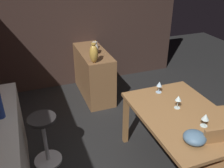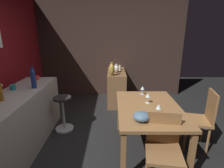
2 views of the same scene
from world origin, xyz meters
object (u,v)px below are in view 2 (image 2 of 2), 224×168
at_px(chair_by_doorway, 201,118).
at_px(bar_stool, 63,112).
at_px(sideboard_cabinet, 116,87).
at_px(vase_ceramic_ivory, 116,69).
at_px(chair_near_window, 163,147).
at_px(fruit_bowl, 142,117).
at_px(wine_glass_right, 143,88).
at_px(dining_table, 148,112).
at_px(cup_teal, 13,87).
at_px(pillar_candle_tall, 120,68).
at_px(vase_brass, 112,69).
at_px(wine_glass_left, 148,96).
at_px(wine_bottle_cobalt, 33,78).
at_px(wine_glass_center, 159,107).
at_px(cup_red, 37,78).

xyz_separation_m(chair_by_doorway, bar_stool, (0.51, 2.27, -0.17)).
height_order(sideboard_cabinet, vase_ceramic_ivory, vase_ceramic_ivory).
relative_size(chair_near_window, bar_stool, 1.36).
bearing_deg(chair_by_doorway, fruit_bowl, 116.39).
bearing_deg(chair_near_window, sideboard_cabinet, 10.63).
distance_m(wine_glass_right, vase_ceramic_ivory, 1.40).
distance_m(dining_table, fruit_bowl, 0.47).
xyz_separation_m(fruit_bowl, cup_teal, (0.68, 1.91, 0.15)).
height_order(wine_glass_right, pillar_candle_tall, pillar_candle_tall).
xyz_separation_m(pillar_candle_tall, vase_brass, (-0.57, 0.20, 0.08)).
xyz_separation_m(chair_by_doorway, vase_ceramic_ivory, (1.75, 1.27, 0.40)).
relative_size(wine_glass_left, wine_bottle_cobalt, 0.42).
height_order(dining_table, cup_teal, cup_teal).
bearing_deg(bar_stool, wine_bottle_cobalt, 121.84).
relative_size(bar_stool, vase_brass, 2.18).
bearing_deg(vase_ceramic_ivory, pillar_candle_tall, -20.27).
xyz_separation_m(bar_stool, wine_glass_right, (-0.09, -1.42, 0.50)).
xyz_separation_m(sideboard_cabinet, wine_glass_center, (-2.22, -0.50, 0.43)).
distance_m(sideboard_cabinet, chair_by_doorway, 2.27).
height_order(chair_near_window, wine_glass_right, same).
height_order(bar_stool, wine_glass_center, wine_glass_center).
relative_size(cup_teal, vase_brass, 0.40).
distance_m(wine_glass_left, vase_brass, 1.49).
xyz_separation_m(dining_table, wine_glass_center, (-0.25, -0.07, 0.19)).
height_order(pillar_candle_tall, vase_ceramic_ivory, vase_ceramic_ivory).
height_order(chair_by_doorway, wine_glass_left, chair_by_doorway).
distance_m(dining_table, pillar_candle_tall, 2.12).
height_order(cup_red, vase_ceramic_ivory, vase_ceramic_ivory).
height_order(chair_by_doorway, pillar_candle_tall, pillar_candle_tall).
bearing_deg(cup_red, bar_stool, -117.05).
relative_size(sideboard_cabinet, wine_glass_left, 7.10).
relative_size(chair_by_doorway, cup_red, 7.34).
distance_m(sideboard_cabinet, cup_teal, 2.44).
bearing_deg(sideboard_cabinet, dining_table, -167.87).
relative_size(dining_table, vase_brass, 4.38).
xyz_separation_m(cup_teal, cup_red, (0.60, -0.12, -0.00)).
bearing_deg(pillar_candle_tall, wine_bottle_cobalt, 139.67).
bearing_deg(wine_glass_left, bar_stool, 71.94).
bearing_deg(wine_glass_right, cup_red, 79.56).
relative_size(bar_stool, wine_bottle_cobalt, 1.79).
relative_size(wine_bottle_cobalt, cup_teal, 3.03).
distance_m(wine_glass_right, vase_brass, 1.14).
bearing_deg(wine_bottle_cobalt, bar_stool, -58.16).
bearing_deg(wine_glass_left, wine_bottle_cobalt, 82.29).
height_order(wine_glass_left, vase_brass, vase_brass).
relative_size(wine_glass_right, wine_bottle_cobalt, 0.40).
xyz_separation_m(chair_by_doorway, wine_glass_center, (-0.33, 0.76, 0.33)).
bearing_deg(vase_brass, wine_glass_center, -160.78).
bearing_deg(wine_glass_left, cup_teal, 86.12).
bearing_deg(cup_red, vase_ceramic_ivory, -57.61).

